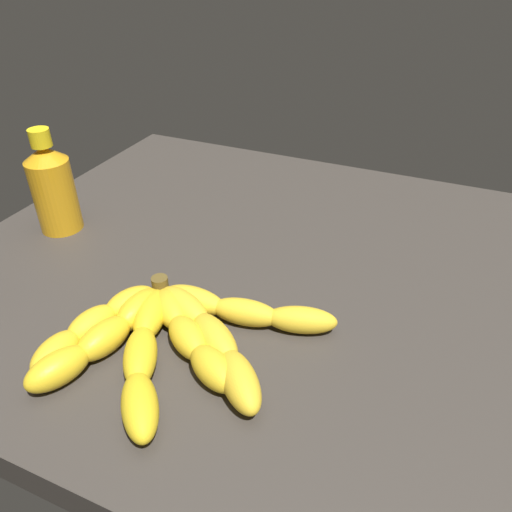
% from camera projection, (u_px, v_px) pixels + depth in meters
% --- Properties ---
extents(ground_plane, '(0.93, 0.72, 0.04)m').
position_uv_depth(ground_plane, '(296.00, 283.00, 0.66)').
color(ground_plane, '#38332D').
extents(banana_bunch, '(0.27, 0.24, 0.03)m').
position_uv_depth(banana_bunch, '(167.00, 334.00, 0.52)').
color(banana_bunch, yellow).
rests_on(banana_bunch, ground_plane).
extents(honey_bottle, '(0.06, 0.06, 0.15)m').
position_uv_depth(honey_bottle, '(53.00, 187.00, 0.70)').
color(honey_bottle, orange).
rests_on(honey_bottle, ground_plane).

